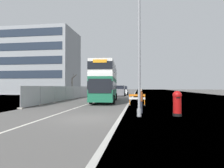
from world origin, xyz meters
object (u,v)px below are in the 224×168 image
at_px(lamppost_foreground, 139,55).
at_px(pedestrian_at_kerb, 141,101).
at_px(car_receding_far, 124,90).
at_px(car_oncoming_near, 120,91).
at_px(roadworks_barrier, 137,98).
at_px(car_receding_mid, 124,91).
at_px(double_decker_bus, 105,82).
at_px(red_pillar_postbox, 177,102).

distance_m(lamppost_foreground, pedestrian_at_kerb, 3.45).
height_order(lamppost_foreground, car_receding_far, lamppost_foreground).
bearing_deg(car_oncoming_near, car_receding_far, 91.82).
bearing_deg(car_receding_far, roadworks_barrier, -83.60).
distance_m(roadworks_barrier, car_receding_mid, 27.77).
height_order(roadworks_barrier, car_receding_mid, car_receding_mid).
bearing_deg(lamppost_foreground, pedestrian_at_kerb, 86.29).
xyz_separation_m(double_decker_bus, pedestrian_at_kerb, (4.40, -10.13, -1.68)).
bearing_deg(roadworks_barrier, double_decker_bus, 132.89).
xyz_separation_m(red_pillar_postbox, car_receding_far, (-6.78, 43.58, 0.13)).
height_order(car_receding_mid, car_receding_far, car_receding_far).
bearing_deg(car_receding_mid, roadworks_barrier, -82.77).
bearing_deg(double_decker_bus, car_oncoming_near, 88.12).
bearing_deg(lamppost_foreground, car_receding_mid, 96.04).
height_order(double_decker_bus, pedestrian_at_kerb, double_decker_bus).
bearing_deg(red_pillar_postbox, double_decker_bus, 121.23).
xyz_separation_m(double_decker_bus, lamppost_foreground, (4.29, -11.70, 1.39)).
relative_size(roadworks_barrier, car_receding_mid, 0.37).
xyz_separation_m(double_decker_bus, red_pillar_postbox, (6.75, -11.14, -1.66)).
distance_m(double_decker_bus, pedestrian_at_kerb, 11.17).
relative_size(double_decker_bus, car_receding_mid, 2.42).
height_order(roadworks_barrier, pedestrian_at_kerb, pedestrian_at_kerb).
bearing_deg(car_receding_mid, car_oncoming_near, -90.74).
height_order(double_decker_bus, roadworks_barrier, double_decker_bus).
height_order(car_receding_far, pedestrian_at_kerb, car_receding_far).
xyz_separation_m(double_decker_bus, car_receding_mid, (0.61, 23.13, -1.62)).
xyz_separation_m(lamppost_foreground, red_pillar_postbox, (2.46, 0.56, -3.05)).
distance_m(car_oncoming_near, car_receding_far, 17.00).
distance_m(lamppost_foreground, car_receding_mid, 35.16).
xyz_separation_m(car_receding_mid, car_receding_far, (-0.64, 9.31, 0.10)).
distance_m(lamppost_foreground, car_receding_far, 44.45).
bearing_deg(car_receding_far, red_pillar_postbox, -81.15).
distance_m(double_decker_bus, lamppost_foreground, 12.54).
relative_size(car_receding_far, pedestrian_at_kerb, 2.29).
bearing_deg(car_receding_far, car_oncoming_near, -88.18).
distance_m(lamppost_foreground, red_pillar_postbox, 3.96).
bearing_deg(lamppost_foreground, red_pillar_postbox, 12.85).
xyz_separation_m(red_pillar_postbox, car_oncoming_near, (-6.25, 26.59, 0.12)).
bearing_deg(car_receding_mid, lamppost_foreground, -83.96).
relative_size(lamppost_foreground, roadworks_barrier, 5.03).
xyz_separation_m(lamppost_foreground, car_receding_mid, (-3.69, 34.83, -3.01)).
height_order(car_oncoming_near, car_receding_mid, car_oncoming_near).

